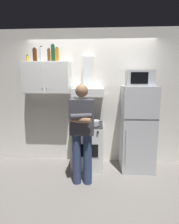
# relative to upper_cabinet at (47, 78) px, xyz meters

# --- Properties ---
(ground_plane) EXTENTS (7.00, 7.00, 0.00)m
(ground_plane) POSITION_rel_upper_cabinet_xyz_m (0.85, -0.37, -1.75)
(ground_plane) COLOR slate
(back_wall_tiled) EXTENTS (4.80, 0.10, 2.70)m
(back_wall_tiled) POSITION_rel_upper_cabinet_xyz_m (0.85, 0.23, -0.40)
(back_wall_tiled) COLOR silver
(back_wall_tiled) RESTS_ON ground_plane
(upper_cabinet) EXTENTS (0.90, 0.37, 0.60)m
(upper_cabinet) POSITION_rel_upper_cabinet_xyz_m (0.00, 0.00, 0.00)
(upper_cabinet) COLOR silver
(stove_oven) EXTENTS (0.60, 0.62, 0.87)m
(stove_oven) POSITION_rel_upper_cabinet_xyz_m (0.80, -0.13, -1.32)
(stove_oven) COLOR white
(stove_oven) RESTS_ON ground_plane
(range_hood) EXTENTS (0.60, 0.44, 0.75)m
(range_hood) POSITION_rel_upper_cabinet_xyz_m (0.80, 0.00, -0.15)
(range_hood) COLOR white
(refrigerator) EXTENTS (0.60, 0.62, 1.60)m
(refrigerator) POSITION_rel_upper_cabinet_xyz_m (1.75, -0.12, -0.95)
(refrigerator) COLOR silver
(refrigerator) RESTS_ON ground_plane
(microwave) EXTENTS (0.48, 0.37, 0.28)m
(microwave) POSITION_rel_upper_cabinet_xyz_m (1.75, -0.11, -0.01)
(microwave) COLOR #B7BABF
(microwave) RESTS_ON refrigerator
(person_standing) EXTENTS (0.38, 0.33, 1.64)m
(person_standing) POSITION_rel_upper_cabinet_xyz_m (0.75, -0.73, -0.85)
(person_standing) COLOR navy
(person_standing) RESTS_ON ground_plane
(cooking_pot) EXTENTS (0.30, 0.20, 0.10)m
(cooking_pot) POSITION_rel_upper_cabinet_xyz_m (0.93, -0.24, -0.83)
(cooking_pot) COLOR #B7BABF
(cooking_pot) RESTS_ON stove_oven
(bottle_vodka_clear) EXTENTS (0.07, 0.07, 0.29)m
(bottle_vodka_clear) POSITION_rel_upper_cabinet_xyz_m (-0.09, 0.01, 0.44)
(bottle_vodka_clear) COLOR silver
(bottle_vodka_clear) RESTS_ON upper_cabinet
(bottle_rum_dark) EXTENTS (0.08, 0.08, 0.27)m
(bottle_rum_dark) POSITION_rel_upper_cabinet_xyz_m (-0.22, 0.02, 0.43)
(bottle_rum_dark) COLOR #47230F
(bottle_rum_dark) RESTS_ON upper_cabinet
(bottle_wine_green) EXTENTS (0.07, 0.07, 0.33)m
(bottle_wine_green) POSITION_rel_upper_cabinet_xyz_m (0.13, 0.01, 0.46)
(bottle_wine_green) COLOR #19471E
(bottle_wine_green) RESTS_ON upper_cabinet
(bottle_liquor_amber) EXTENTS (0.07, 0.07, 0.26)m
(bottle_liquor_amber) POSITION_rel_upper_cabinet_xyz_m (0.22, -0.02, 0.43)
(bottle_liquor_amber) COLOR #B7721E
(bottle_liquor_amber) RESTS_ON upper_cabinet
(bottle_beer_brown) EXTENTS (0.06, 0.06, 0.26)m
(bottle_beer_brown) POSITION_rel_upper_cabinet_xyz_m (0.05, 0.03, 0.42)
(bottle_beer_brown) COLOR brown
(bottle_beer_brown) RESTS_ON upper_cabinet
(bottle_spice_jar) EXTENTS (0.05, 0.05, 0.13)m
(bottle_spice_jar) POSITION_rel_upper_cabinet_xyz_m (-0.36, -0.01, 0.36)
(bottle_spice_jar) COLOR gold
(bottle_spice_jar) RESTS_ON upper_cabinet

